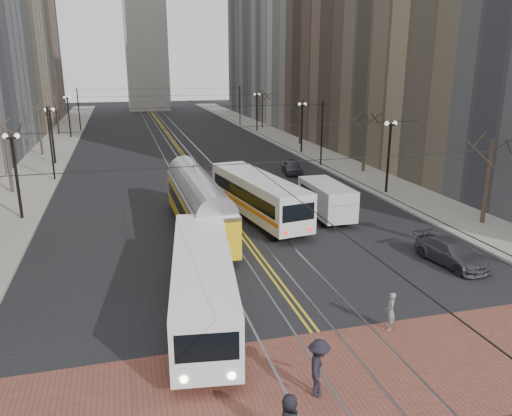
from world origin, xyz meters
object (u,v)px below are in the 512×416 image
rear_bus (258,198)px  pedestrian_d (319,368)px  transit_bus (203,285)px  sedan_parked (451,253)px  pedestrian_b (390,311)px  streetcar (199,209)px  cargo_van (326,201)px  sedan_grey (292,167)px

rear_bus → pedestrian_d: (-3.15, -18.71, -0.49)m
transit_bus → sedan_parked: size_ratio=2.53×
pedestrian_b → streetcar: bearing=-136.2°
cargo_van → pedestrian_d: size_ratio=2.84×
rear_bus → streetcar: bearing=-167.6°
pedestrian_d → sedan_grey: bearing=6.8°
pedestrian_d → rear_bus: bearing=15.0°
rear_bus → cargo_van: bearing=-23.9°
rear_bus → sedan_grey: size_ratio=2.82×
transit_bus → streetcar: 10.95m
streetcar → rear_bus: (4.30, 1.70, -0.01)m
rear_bus → pedestrian_b: (1.14, -15.64, -0.68)m
transit_bus → rear_bus: (5.81, 12.55, 0.08)m
transit_bus → pedestrian_d: transit_bus is taller
cargo_van → sedan_parked: (3.19, -9.25, -0.57)m
pedestrian_b → rear_bus: bearing=-153.3°
streetcar → rear_bus: streetcar is taller
streetcar → cargo_van: size_ratio=2.29×
cargo_van → pedestrian_d: bearing=-113.8°
rear_bus → transit_bus: bearing=-124.1°
sedan_grey → pedestrian_b: (-5.91, -28.87, 0.11)m
streetcar → pedestrian_b: bearing=-69.6°
streetcar → sedan_grey: (11.35, 14.94, -0.80)m
transit_bus → streetcar: bearing=90.0°
cargo_van → sedan_parked: cargo_van is taller
cargo_van → pedestrian_b: cargo_van is taller
streetcar → rear_bus: bearing=20.7°
transit_bus → cargo_van: 15.35m
rear_bus → cargo_van: 4.67m
streetcar → sedan_grey: bearing=51.9°
rear_bus → pedestrian_d: 18.98m
transit_bus → sedan_grey: transit_bus is taller
cargo_van → sedan_grey: 14.65m
cargo_van → sedan_grey: cargo_van is taller
transit_bus → cargo_van: transit_bus is taller
rear_bus → pedestrian_b: 15.69m
transit_bus → sedan_parked: (13.51, 2.12, -0.75)m
transit_bus → streetcar: size_ratio=0.89×
transit_bus → sedan_parked: bearing=16.8°
cargo_van → rear_bus: bearing=165.1°
transit_bus → cargo_van: bearing=55.6°
sedan_grey → pedestrian_d: 33.54m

